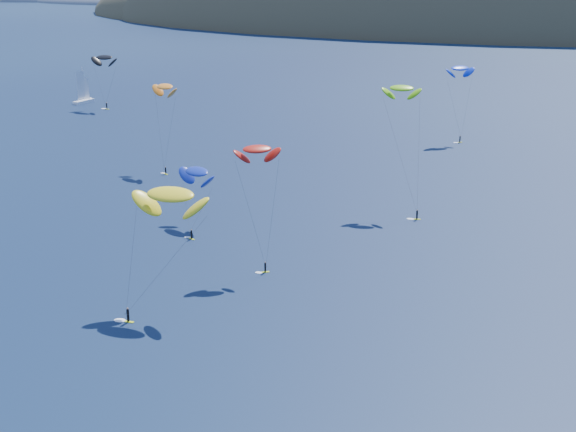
{
  "coord_description": "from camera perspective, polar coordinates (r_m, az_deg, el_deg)",
  "views": [
    {
      "loc": [
        23.09,
        -40.59,
        51.32
      ],
      "look_at": [
        -9.77,
        80.0,
        9.0
      ],
      "focal_mm": 50.0,
      "sensor_mm": 36.0,
      "label": 1
    }
  ],
  "objects": [
    {
      "name": "island",
      "position": [
        606.35,
        17.09,
        12.03
      ],
      "size": [
        730.0,
        300.0,
        210.0
      ],
      "color": "#3D3526",
      "rests_on": "ground"
    },
    {
      "name": "sailboat",
      "position": [
        286.43,
        -14.33,
        8.01
      ],
      "size": [
        10.22,
        8.86,
        12.29
      ],
      "rotation": [
        0.0,
        0.0,
        -0.24
      ],
      "color": "white",
      "rests_on": "ground"
    },
    {
      "name": "kitesurfer_1",
      "position": [
        195.16,
        -8.76,
        9.07
      ],
      "size": [
        9.0,
        11.76,
        21.72
      ],
      "rotation": [
        0.0,
        0.0,
        -0.53
      ],
      "color": "#D8E819",
      "rests_on": "ground"
    },
    {
      "name": "kitesurfer_2",
      "position": [
        118.55,
        -8.37,
        1.52
      ],
      "size": [
        11.68,
        12.43,
        19.91
      ],
      "rotation": [
        0.0,
        0.0,
        -0.05
      ],
      "color": "#D8E819",
      "rests_on": "ground"
    },
    {
      "name": "kitesurfer_3",
      "position": [
        165.06,
        8.09,
        8.96
      ],
      "size": [
        10.19,
        13.19,
        26.08
      ],
      "rotation": [
        0.0,
        0.0,
        0.13
      ],
      "color": "#D8E819",
      "rests_on": "ground"
    },
    {
      "name": "kitesurfer_4",
      "position": [
        227.17,
        12.14,
        10.23
      ],
      "size": [
        8.96,
        9.9,
        21.8
      ],
      "rotation": [
        0.0,
        0.0,
        0.64
      ],
      "color": "#D8E819",
      "rests_on": "ground"
    },
    {
      "name": "kitesurfer_9",
      "position": [
        131.17,
        -2.21,
        4.76
      ],
      "size": [
        8.12,
        8.03,
        21.85
      ],
      "rotation": [
        0.0,
        0.0,
        0.51
      ],
      "color": "#D8E819",
      "rests_on": "ground"
    },
    {
      "name": "kitesurfer_10",
      "position": [
        155.02,
        -6.51,
        3.16
      ],
      "size": [
        10.13,
        14.51,
        12.69
      ],
      "rotation": [
        0.0,
        0.0,
        -0.53
      ],
      "color": "#D8E819",
      "rests_on": "ground"
    },
    {
      "name": "kitesurfer_12",
      "position": [
        274.33,
        -12.94,
        10.93
      ],
      "size": [
        10.27,
        7.1,
        19.1
      ],
      "rotation": [
        0.0,
        0.0,
        -0.2
      ],
      "color": "#D8E819",
      "rests_on": "ground"
    }
  ]
}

